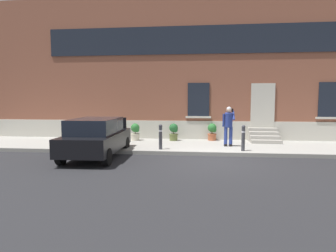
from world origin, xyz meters
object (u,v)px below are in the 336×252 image
object	(u,v)px
bollard_far_left	(161,136)
planter_cream	(135,131)
planter_terracotta	(212,131)
person_on_phone	(229,124)
planter_olive	(174,132)
hatchback_car_black	(97,137)
bollard_near_person	(243,137)

from	to	relation	value
bollard_far_left	planter_cream	bearing A→B (deg)	123.46
planter_terracotta	person_on_phone	bearing A→B (deg)	-70.68
planter_cream	planter_olive	bearing A→B (deg)	4.59
hatchback_car_black	bollard_far_left	size ratio (longest dim) A/B	3.94
bollard_near_person	bollard_far_left	bearing A→B (deg)	180.00
person_on_phone	planter_cream	xyz separation A→B (m)	(-4.47, 1.38, -0.54)
bollard_near_person	planter_cream	world-z (taller)	bollard_near_person
planter_olive	bollard_far_left	bearing A→B (deg)	-96.65
hatchback_car_black	planter_cream	size ratio (longest dim) A/B	4.78
bollard_far_left	planter_terracotta	xyz separation A→B (m)	(2.23, 2.87, -0.11)
planter_olive	planter_terracotta	world-z (taller)	same
bollard_near_person	planter_olive	xyz separation A→B (m)	(-3.04, 2.60, -0.11)
bollard_far_left	hatchback_car_black	bearing A→B (deg)	-152.62
planter_cream	bollard_near_person	bearing A→B (deg)	-26.27
hatchback_car_black	person_on_phone	xyz separation A→B (m)	(5.15, 2.26, 0.36)
hatchback_car_black	bollard_far_left	distance (m)	2.58
bollard_near_person	hatchback_car_black	bearing A→B (deg)	-168.11
planter_cream	planter_olive	distance (m)	1.93
bollard_far_left	planter_cream	xyz separation A→B (m)	(-1.62, 2.45, -0.11)
hatchback_car_black	person_on_phone	distance (m)	5.63
bollard_near_person	bollard_far_left	world-z (taller)	same
bollard_near_person	bollard_far_left	xyz separation A→B (m)	(-3.34, 0.00, 0.00)
hatchback_car_black	bollard_near_person	xyz separation A→B (m)	(5.64, 1.19, -0.08)
bollard_far_left	person_on_phone	distance (m)	3.08
bollard_far_left	bollard_near_person	bearing A→B (deg)	0.00
hatchback_car_black	planter_cream	distance (m)	3.70
bollard_near_person	bollard_far_left	distance (m)	3.34
person_on_phone	bollard_near_person	bearing A→B (deg)	-79.47
planter_terracotta	bollard_far_left	bearing A→B (deg)	-127.83
bollard_near_person	planter_terracotta	bearing A→B (deg)	111.30
planter_cream	planter_terracotta	xyz separation A→B (m)	(3.85, 0.42, 0.00)
hatchback_car_black	planter_cream	world-z (taller)	hatchback_car_black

